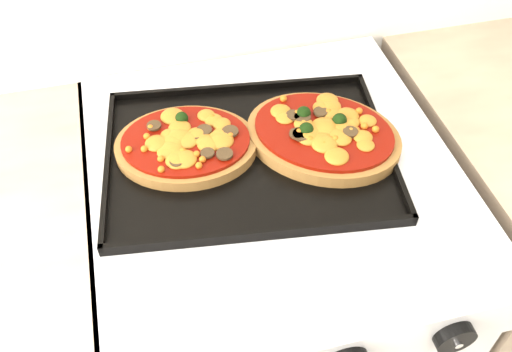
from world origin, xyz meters
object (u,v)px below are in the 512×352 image
object	(u,v)px
baking_tray	(248,153)
pizza_right	(323,134)
stove	(267,304)
pizza_left	(186,143)

from	to	relation	value
baking_tray	pizza_right	xyz separation A→B (m)	(0.13, -0.00, 0.02)
stove	baking_tray	xyz separation A→B (m)	(-0.03, 0.02, 0.47)
stove	pizza_right	size ratio (longest dim) A/B	3.58
pizza_left	pizza_right	xyz separation A→B (m)	(0.22, -0.03, 0.00)
pizza_left	pizza_right	size ratio (longest dim) A/B	0.90
baking_tray	pizza_right	size ratio (longest dim) A/B	1.79
stove	baking_tray	distance (m)	0.47
pizza_left	baking_tray	bearing A→B (deg)	-18.31
baking_tray	pizza_left	world-z (taller)	pizza_left
baking_tray	pizza_right	bearing A→B (deg)	5.85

